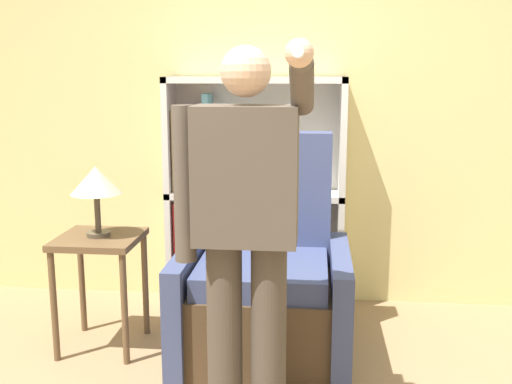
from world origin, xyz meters
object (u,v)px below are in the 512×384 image
table_lamp (96,183)px  side_table (100,257)px  bookcase (235,200)px  armchair (265,288)px  person_standing (245,225)px

table_lamp → side_table: bearing=0.0°
bookcase → side_table: size_ratio=2.32×
bookcase → armchair: bookcase is taller
armchair → person_standing: 0.97m
bookcase → table_lamp: 1.03m
side_table → table_lamp: (0.00, 0.00, 0.42)m
armchair → table_lamp: 1.09m
armchair → table_lamp: armchair is taller
person_standing → side_table: bearing=139.6°
person_standing → side_table: size_ratio=2.52×
armchair → table_lamp: size_ratio=3.11×
bookcase → side_table: bookcase is taller
table_lamp → person_standing: bearing=-40.4°
side_table → table_lamp: table_lamp is taller
side_table → table_lamp: bearing=0.0°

